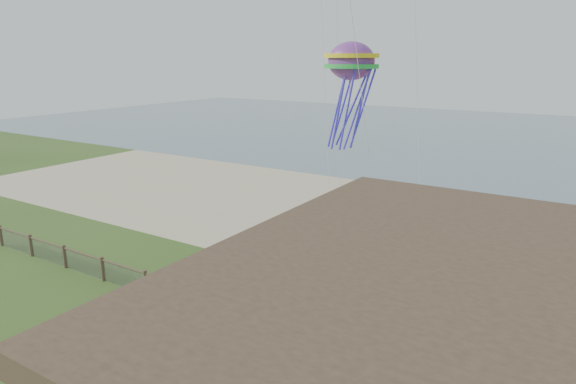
# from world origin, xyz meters

# --- Properties ---
(sand_beach) EXTENTS (72.00, 20.00, 0.02)m
(sand_beach) POSITION_xyz_m (0.00, 22.00, 0.00)
(sand_beach) COLOR #C4B98E
(sand_beach) RESTS_ON ground
(ocean) EXTENTS (160.00, 68.00, 0.02)m
(ocean) POSITION_xyz_m (0.00, 66.00, 0.00)
(ocean) COLOR slate
(ocean) RESTS_ON ground
(chainlink_fence) EXTENTS (36.20, 0.20, 1.25)m
(chainlink_fence) POSITION_xyz_m (0.00, 6.00, 0.55)
(chainlink_fence) COLOR #4B3E2A
(chainlink_fence) RESTS_ON ground
(octopus_kite) EXTENTS (3.28, 2.52, 6.20)m
(octopus_kite) POSITION_xyz_m (-0.82, 16.07, 8.84)
(octopus_kite) COLOR red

